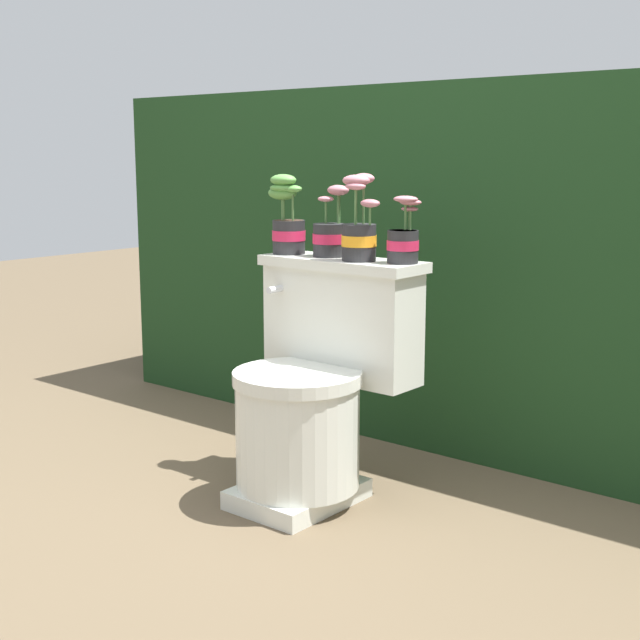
{
  "coord_description": "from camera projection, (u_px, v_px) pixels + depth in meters",
  "views": [
    {
      "loc": [
        1.57,
        -1.81,
        0.99
      ],
      "look_at": [
        -0.03,
        0.12,
        0.52
      ],
      "focal_mm": 50.0,
      "sensor_mm": 36.0,
      "label": 1
    }
  ],
  "objects": [
    {
      "name": "ground_plane",
      "position": [
        299.0,
        507.0,
        2.53
      ],
      "size": [
        12.0,
        12.0,
        0.0
      ],
      "primitive_type": "plane",
      "color": "brown"
    },
    {
      "name": "hedge_backdrop",
      "position": [
        500.0,
        259.0,
        3.28
      ],
      "size": [
        2.92,
        1.0,
        1.22
      ],
      "color": "#193819",
      "rests_on": "ground"
    },
    {
      "name": "toilet",
      "position": [
        314.0,
        392.0,
        2.56
      ],
      "size": [
        0.51,
        0.47,
        0.69
      ],
      "color": "silver",
      "rests_on": "ground"
    },
    {
      "name": "potted_plant_left",
      "position": [
        287.0,
        220.0,
        2.7
      ],
      "size": [
        0.13,
        0.1,
        0.24
      ],
      "color": "#262628",
      "rests_on": "toilet"
    },
    {
      "name": "potted_plant_midleft",
      "position": [
        330.0,
        232.0,
        2.63
      ],
      "size": [
        0.1,
        0.1,
        0.21
      ],
      "color": "#262628",
      "rests_on": "toilet"
    },
    {
      "name": "potted_plant_middle",
      "position": [
        359.0,
        229.0,
        2.52
      ],
      "size": [
        0.12,
        0.1,
        0.25
      ],
      "color": "#262628",
      "rests_on": "toilet"
    },
    {
      "name": "potted_plant_midright",
      "position": [
        403.0,
        239.0,
        2.47
      ],
      "size": [
        0.09,
        0.09,
        0.19
      ],
      "color": "#262628",
      "rests_on": "toilet"
    }
  ]
}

